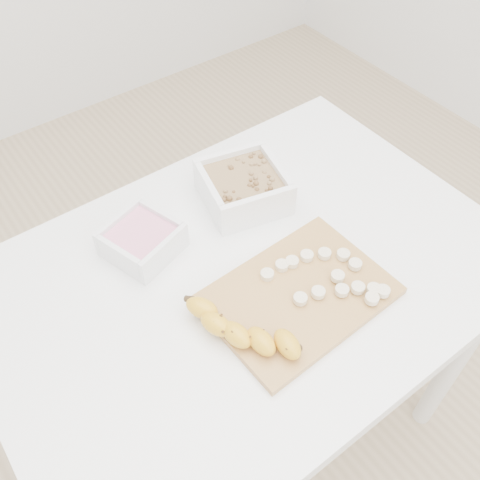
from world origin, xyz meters
TOP-DOWN VIEW (x-y plane):
  - ground at (0.00, 0.00)m, footprint 3.50×3.50m
  - table at (0.00, 0.00)m, footprint 1.00×0.70m
  - bowl_yogurt at (-0.14, 0.16)m, footprint 0.16×0.16m
  - bowl_granola at (0.10, 0.16)m, footprint 0.20×0.20m
  - cutting_board at (0.03, -0.10)m, footprint 0.33×0.24m
  - banana at (-0.10, -0.12)m, footprint 0.11×0.22m
  - banana_slices at (0.10, -0.11)m, footprint 0.17×0.18m

SIDE VIEW (x-z plane):
  - ground at x=0.00m, z-range 0.00..0.00m
  - table at x=0.00m, z-range 0.28..1.03m
  - cutting_board at x=0.03m, z-range 0.75..0.76m
  - banana_slices at x=0.10m, z-range 0.77..0.78m
  - bowl_yogurt at x=-0.14m, z-range 0.75..0.81m
  - banana at x=-0.10m, z-range 0.77..0.80m
  - bowl_granola at x=0.10m, z-range 0.75..0.83m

